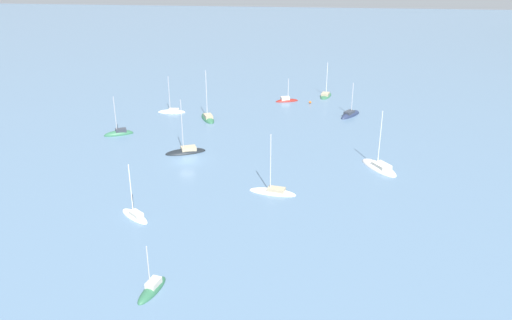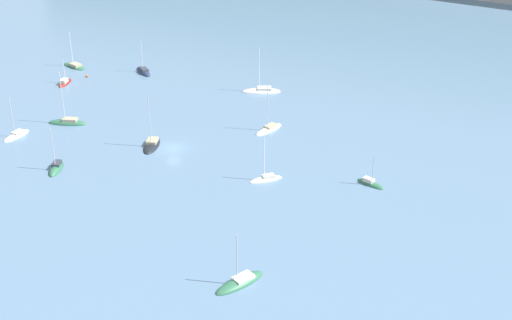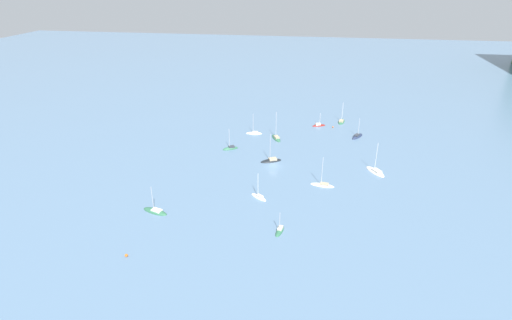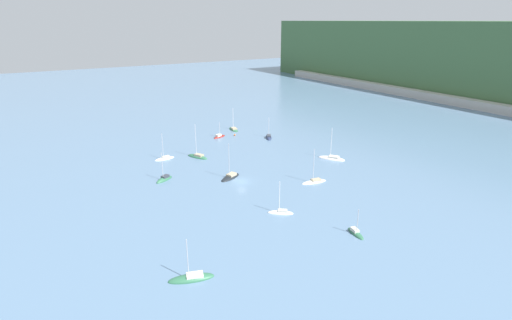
{
  "view_description": "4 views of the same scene",
  "coord_description": "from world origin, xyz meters",
  "px_view_note": "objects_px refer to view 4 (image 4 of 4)",
  "views": [
    {
      "loc": [
        78.85,
        23.24,
        33.17
      ],
      "look_at": [
        2.63,
        12.71,
        1.96
      ],
      "focal_mm": 35.0,
      "sensor_mm": 36.0,
      "label": 1
    },
    {
      "loc": [
        74.94,
        -92.35,
        56.06
      ],
      "look_at": [
        16.7,
        1.88,
        1.17
      ],
      "focal_mm": 50.0,
      "sensor_mm": 36.0,
      "label": 2
    },
    {
      "loc": [
        119.26,
        13.5,
        59.03
      ],
      "look_at": [
        -0.97,
        -6.04,
        1.51
      ],
      "focal_mm": 28.0,
      "sensor_mm": 36.0,
      "label": 3
    },
    {
      "loc": [
        86.81,
        -48.7,
        41.17
      ],
      "look_at": [
        -8.22,
        9.66,
        1.94
      ],
      "focal_mm": 28.0,
      "sensor_mm": 36.0,
      "label": 4
    }
  ],
  "objects_px": {
    "mooring_buoy_1": "(235,135)",
    "sailboat_11": "(234,130)",
    "sailboat_3": "(198,157)",
    "sailboat_5": "(332,159)",
    "sailboat_10": "(269,137)",
    "sailboat_2": "(192,279)",
    "sailboat_4": "(219,137)",
    "sailboat_0": "(281,213)",
    "sailboat_1": "(314,182)",
    "sailboat_8": "(164,180)",
    "sailboat_7": "(356,233)",
    "sailboat_6": "(230,177)",
    "sailboat_9": "(165,159)"
  },
  "relations": [
    {
      "from": "sailboat_1",
      "to": "sailboat_8",
      "type": "xyz_separation_m",
      "value": [
        -22.64,
        -33.77,
        0.0
      ]
    },
    {
      "from": "sailboat_0",
      "to": "sailboat_2",
      "type": "bearing_deg",
      "value": 61.63
    },
    {
      "from": "sailboat_4",
      "to": "sailboat_11",
      "type": "relative_size",
      "value": 0.69
    },
    {
      "from": "sailboat_5",
      "to": "mooring_buoy_1",
      "type": "height_order",
      "value": "sailboat_5"
    },
    {
      "from": "sailboat_2",
      "to": "sailboat_6",
      "type": "bearing_deg",
      "value": -108.49
    },
    {
      "from": "sailboat_1",
      "to": "mooring_buoy_1",
      "type": "bearing_deg",
      "value": -85.55
    },
    {
      "from": "sailboat_3",
      "to": "sailboat_9",
      "type": "height_order",
      "value": "sailboat_3"
    },
    {
      "from": "sailboat_2",
      "to": "sailboat_11",
      "type": "relative_size",
      "value": 0.92
    },
    {
      "from": "sailboat_3",
      "to": "sailboat_7",
      "type": "relative_size",
      "value": 1.85
    },
    {
      "from": "sailboat_7",
      "to": "mooring_buoy_1",
      "type": "xyz_separation_m",
      "value": [
        -77.07,
        14.08,
        0.18
      ]
    },
    {
      "from": "sailboat_1",
      "to": "sailboat_6",
      "type": "relative_size",
      "value": 0.93
    },
    {
      "from": "sailboat_4",
      "to": "sailboat_11",
      "type": "bearing_deg",
      "value": 11.79
    },
    {
      "from": "sailboat_0",
      "to": "sailboat_1",
      "type": "height_order",
      "value": "sailboat_1"
    },
    {
      "from": "sailboat_8",
      "to": "mooring_buoy_1",
      "type": "height_order",
      "value": "sailboat_8"
    },
    {
      "from": "sailboat_2",
      "to": "sailboat_7",
      "type": "bearing_deg",
      "value": -168.07
    },
    {
      "from": "sailboat_2",
      "to": "sailboat_1",
      "type": "bearing_deg",
      "value": -135.82
    },
    {
      "from": "sailboat_0",
      "to": "mooring_buoy_1",
      "type": "relative_size",
      "value": 13.94
    },
    {
      "from": "sailboat_2",
      "to": "sailboat_4",
      "type": "bearing_deg",
      "value": -101.89
    },
    {
      "from": "sailboat_2",
      "to": "sailboat_5",
      "type": "bearing_deg",
      "value": -133.2
    },
    {
      "from": "sailboat_4",
      "to": "sailboat_9",
      "type": "relative_size",
      "value": 0.7
    },
    {
      "from": "sailboat_5",
      "to": "sailboat_7",
      "type": "bearing_deg",
      "value": 111.24
    },
    {
      "from": "sailboat_4",
      "to": "mooring_buoy_1",
      "type": "distance_m",
      "value": 6.01
    },
    {
      "from": "sailboat_3",
      "to": "sailboat_8",
      "type": "bearing_deg",
      "value": 104.14
    },
    {
      "from": "sailboat_7",
      "to": "sailboat_8",
      "type": "height_order",
      "value": "sailboat_8"
    },
    {
      "from": "sailboat_10",
      "to": "sailboat_11",
      "type": "relative_size",
      "value": 0.92
    },
    {
      "from": "sailboat_5",
      "to": "sailboat_11",
      "type": "distance_m",
      "value": 48.01
    },
    {
      "from": "sailboat_4",
      "to": "sailboat_8",
      "type": "relative_size",
      "value": 0.72
    },
    {
      "from": "sailboat_5",
      "to": "sailboat_10",
      "type": "relative_size",
      "value": 1.29
    },
    {
      "from": "sailboat_3",
      "to": "sailboat_8",
      "type": "relative_size",
      "value": 1.32
    },
    {
      "from": "sailboat_0",
      "to": "sailboat_5",
      "type": "distance_m",
      "value": 41.41
    },
    {
      "from": "sailboat_3",
      "to": "sailboat_8",
      "type": "distance_m",
      "value": 20.06
    },
    {
      "from": "sailboat_4",
      "to": "sailboat_11",
      "type": "height_order",
      "value": "sailboat_11"
    },
    {
      "from": "sailboat_5",
      "to": "sailboat_7",
      "type": "relative_size",
      "value": 1.72
    },
    {
      "from": "sailboat_1",
      "to": "sailboat_7",
      "type": "height_order",
      "value": "sailboat_1"
    },
    {
      "from": "sailboat_8",
      "to": "sailboat_11",
      "type": "distance_m",
      "value": 55.02
    },
    {
      "from": "sailboat_5",
      "to": "sailboat_10",
      "type": "xyz_separation_m",
      "value": [
        -30.33,
        -3.75,
        0.0
      ]
    },
    {
      "from": "sailboat_2",
      "to": "sailboat_5",
      "type": "relative_size",
      "value": 0.78
    },
    {
      "from": "sailboat_3",
      "to": "sailboat_2",
      "type": "bearing_deg",
      "value": 129.89
    },
    {
      "from": "sailboat_6",
      "to": "sailboat_5",
      "type": "bearing_deg",
      "value": 149.72
    },
    {
      "from": "sailboat_1",
      "to": "sailboat_8",
      "type": "height_order",
      "value": "sailboat_1"
    },
    {
      "from": "sailboat_1",
      "to": "sailboat_10",
      "type": "distance_m",
      "value": 44.29
    },
    {
      "from": "sailboat_1",
      "to": "sailboat_11",
      "type": "bearing_deg",
      "value": -88.59
    },
    {
      "from": "mooring_buoy_1",
      "to": "sailboat_11",
      "type": "bearing_deg",
      "value": 154.2
    },
    {
      "from": "mooring_buoy_1",
      "to": "sailboat_3",
      "type": "bearing_deg",
      "value": -54.22
    },
    {
      "from": "sailboat_7",
      "to": "sailboat_8",
      "type": "bearing_deg",
      "value": -142.25
    },
    {
      "from": "sailboat_6",
      "to": "sailboat_11",
      "type": "distance_m",
      "value": 50.98
    },
    {
      "from": "sailboat_1",
      "to": "sailboat_11",
      "type": "height_order",
      "value": "sailboat_1"
    },
    {
      "from": "sailboat_0",
      "to": "sailboat_5",
      "type": "bearing_deg",
      "value": -110.26
    },
    {
      "from": "sailboat_3",
      "to": "mooring_buoy_1",
      "type": "relative_size",
      "value": 19.32
    },
    {
      "from": "sailboat_0",
      "to": "sailboat_10",
      "type": "distance_m",
      "value": 61.09
    }
  ]
}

